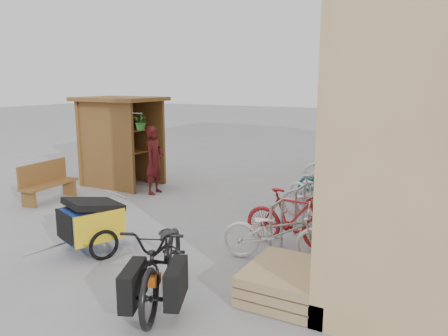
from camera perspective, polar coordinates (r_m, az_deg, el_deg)
The scene contains 17 objects.
ground at distance 8.57m, azimuth -7.82°, elevation -8.00°, with size 80.00×80.00×0.00m, color #959597.
kiosk at distance 12.15m, azimuth -13.67°, elevation 5.00°, with size 2.49×1.65×2.40m.
bike_rack at distance 9.53m, azimuth 12.20°, elevation -2.93°, with size 0.05×5.35×0.86m.
pallet_stack at distance 6.00m, azimuth 8.10°, elevation -14.51°, with size 1.00×1.20×0.40m.
bench at distance 11.18m, azimuth -22.11°, elevation -1.63°, with size 0.59×1.51×0.94m.
shopping_carts at distance 13.06m, azimuth 19.96°, elevation 0.93°, with size 0.60×2.00×1.07m.
child_trailer at distance 7.64m, azimuth -16.97°, elevation -6.64°, with size 1.07×1.63×0.95m.
cargo_bike at distance 5.80m, azimuth -7.95°, elevation -11.82°, with size 1.52×2.23×1.11m.
person_kiosk at distance 11.12m, azimuth -9.10°, elevation 1.01°, with size 0.63×0.41×1.72m, color maroon.
bike_0 at distance 7.01m, azimuth 7.02°, elevation -8.34°, with size 0.62×1.78×0.94m, color silver.
bike_1 at distance 7.61m, azimuth 8.78°, elevation -6.52°, with size 0.47×1.67×1.00m, color maroon.
bike_2 at distance 8.78m, azimuth 11.53°, elevation -4.78°, with size 0.56×1.59×0.84m, color pink.
bike_3 at distance 9.28m, azimuth 12.13°, elevation -3.71°, with size 0.43×1.51×0.91m, color #BCBBC0.
bike_4 at distance 9.99m, azimuth 12.00°, elevation -2.92°, with size 0.54×1.55×0.81m, color silver.
bike_5 at distance 10.19m, azimuth 13.15°, elevation -2.28°, with size 0.45×1.58×0.95m, color #1A5C69.
bike_6 at distance 10.95m, azimuth 14.87°, elevation -1.54°, with size 0.60×1.73×0.91m, color silver.
bike_7 at distance 11.54m, azimuth 14.27°, elevation -0.41°, with size 0.51×1.82×1.09m, color silver.
Camera 1 is at (4.83, -6.50, 2.81)m, focal length 35.00 mm.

